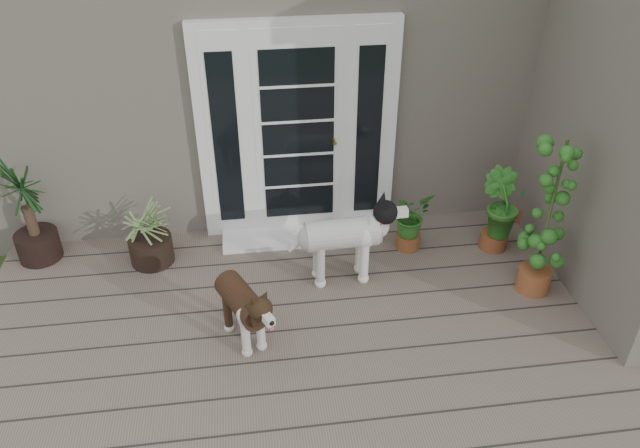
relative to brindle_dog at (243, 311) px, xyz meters
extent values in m
cube|color=#6B5B4C|center=(0.82, -0.60, -0.36)|extent=(6.20, 4.60, 0.12)
cube|color=#665E54|center=(0.82, 3.65, 1.13)|extent=(7.40, 4.00, 3.10)
cube|color=white|center=(0.62, 1.60, 0.77)|extent=(1.90, 0.14, 2.15)
cube|color=white|center=(0.62, 1.40, -0.28)|extent=(1.60, 0.40, 0.05)
imported|color=#1C5919|center=(1.64, 1.09, -0.05)|extent=(0.57, 0.57, 0.51)
imported|color=#235819|center=(2.49, 0.98, 0.01)|extent=(0.58, 0.58, 0.62)
imported|color=#1B5A19|center=(3.05, 1.40, -0.03)|extent=(0.50, 0.50, 0.55)
camera|label=1|loc=(0.12, -3.70, 3.25)|focal=34.22mm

